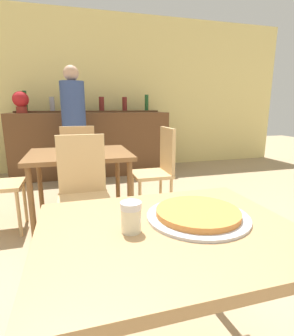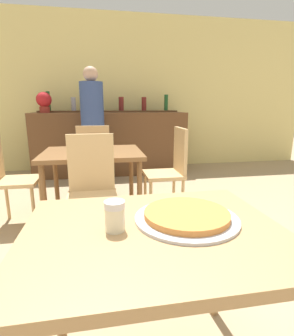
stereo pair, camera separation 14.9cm
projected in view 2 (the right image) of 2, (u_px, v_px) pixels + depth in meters
wall_back at (108, 94)px, 4.88m from camera, size 8.00×0.05×2.80m
dining_table_near at (154, 250)px, 1.00m from camera, size 0.97×0.77×0.73m
dining_table_far at (93, 160)px, 2.65m from camera, size 0.98×0.80×0.73m
bar_counter at (111, 144)px, 4.59m from camera, size 2.60×0.56×1.07m
bar_back_shelf at (111, 109)px, 4.59m from camera, size 2.39×0.24×0.35m
chair_far_side_front at (92, 185)px, 2.13m from camera, size 0.40×0.40×0.95m
chair_far_side_back at (94, 159)px, 3.21m from camera, size 0.40×0.40×0.95m
chair_far_side_left at (7, 173)px, 2.53m from camera, size 0.40×0.40×0.95m
chair_far_side_right at (171, 166)px, 2.81m from camera, size 0.40×0.40×0.95m
pizza_tray at (187, 216)px, 1.04m from camera, size 0.41×0.41×0.04m
cheese_shaker at (115, 216)px, 0.95m from camera, size 0.08×0.08×0.11m
person_standing at (93, 122)px, 3.90m from camera, size 0.34×0.34×1.73m
potted_plant at (44, 101)px, 4.20m from camera, size 0.24×0.24×0.33m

